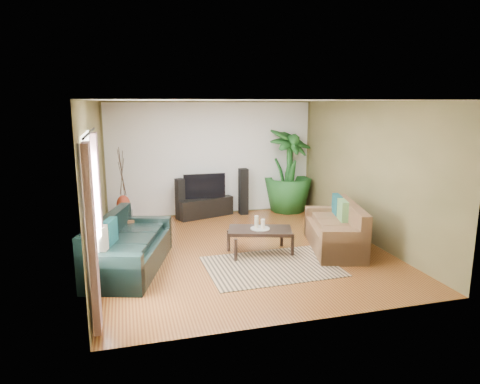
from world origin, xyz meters
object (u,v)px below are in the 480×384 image
object	(u,v)px
coffee_table	(260,241)
speaker_right	(243,191)
sofa_left	(130,243)
pedestal	(124,218)
television	(204,186)
potted_plant	(288,170)
vase	(123,204)
tv_stand	(205,207)
speaker_left	(180,199)
side_table	(118,233)
sofa_right	(334,227)

from	to	relation	value
coffee_table	speaker_right	xyz separation A→B (m)	(0.47, 2.76, 0.33)
sofa_left	pedestal	world-z (taller)	sofa_left
television	potted_plant	world-z (taller)	potted_plant
speaker_right	vase	xyz separation A→B (m)	(-2.81, -0.25, -0.09)
tv_stand	potted_plant	bearing A→B (deg)	-18.34
tv_stand	vase	world-z (taller)	vase
speaker_right	speaker_left	bearing A→B (deg)	-176.76
tv_stand	potted_plant	size ratio (longest dim) A/B	0.65
tv_stand	pedestal	bearing A→B (deg)	169.39
coffee_table	vase	distance (m)	3.44
sofa_left	coffee_table	distance (m)	2.26
speaker_left	coffee_table	bearing A→B (deg)	-87.21
pedestal	side_table	xyz separation A→B (m)	(-0.11, -1.52, 0.12)
potted_plant	pedestal	world-z (taller)	potted_plant
tv_stand	side_table	bearing A→B (deg)	-156.44
tv_stand	speaker_right	world-z (taller)	speaker_right
sofa_left	side_table	xyz separation A→B (m)	(-0.20, 1.11, -0.14)
coffee_table	potted_plant	size ratio (longest dim) A/B	0.54
television	speaker_right	distance (m)	0.97
sofa_right	speaker_left	size ratio (longest dim) A/B	1.87
side_table	speaker_right	bearing A→B (deg)	31.13
speaker_left	sofa_right	bearing A→B (deg)	-67.54
television	speaker_left	xyz separation A→B (m)	(-0.59, -0.11, -0.26)
coffee_table	tv_stand	size ratio (longest dim) A/B	0.83
speaker_right	tv_stand	bearing A→B (deg)	179.15
speaker_right	vase	distance (m)	2.82
television	vase	xyz separation A→B (m)	(-1.86, -0.25, -0.27)
potted_plant	vase	size ratio (longest dim) A/B	4.99
sofa_left	coffee_table	size ratio (longest dim) A/B	1.93
speaker_right	side_table	size ratio (longest dim) A/B	1.97
potted_plant	vase	world-z (taller)	potted_plant
sofa_left	sofa_right	distance (m)	3.65
television	potted_plant	distance (m)	2.12
sofa_left	pedestal	xyz separation A→B (m)	(-0.09, 2.63, -0.26)
sofa_left	coffee_table	xyz separation A→B (m)	(2.25, 0.12, -0.20)
tv_stand	pedestal	xyz separation A→B (m)	(-1.86, -0.25, -0.06)
vase	speaker_left	bearing A→B (deg)	6.48
speaker_right	side_table	xyz separation A→B (m)	(-2.92, -1.77, -0.27)
pedestal	side_table	bearing A→B (deg)	-94.24
sofa_right	side_table	bearing A→B (deg)	-91.34
coffee_table	television	size ratio (longest dim) A/B	1.13
speaker_left	pedestal	distance (m)	1.31
sofa_right	speaker_left	world-z (taller)	speaker_left
sofa_right	side_table	distance (m)	4.02
sofa_right	speaker_right	world-z (taller)	speaker_right
coffee_table	sofa_left	bearing A→B (deg)	-159.83
tv_stand	pedestal	distance (m)	1.88
sofa_right	speaker_left	bearing A→B (deg)	-123.45
vase	sofa_right	bearing A→B (deg)	-35.11
sofa_right	pedestal	xyz separation A→B (m)	(-3.74, 2.63, -0.26)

